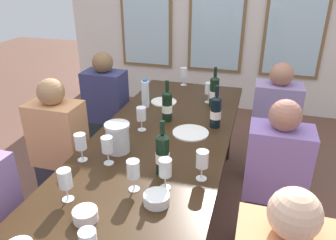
{
  "coord_description": "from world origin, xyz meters",
  "views": [
    {
      "loc": [
        0.59,
        -1.83,
        1.8
      ],
      "look_at": [
        0.0,
        0.23,
        0.79
      ],
      "focal_mm": 34.99,
      "sensor_mm": 36.0,
      "label": 1
    }
  ],
  "objects": [
    {
      "name": "wine_bottle_1",
      "position": [
        0.26,
        0.7,
        0.87
      ],
      "size": [
        0.08,
        0.08,
        0.33
      ],
      "color": "black",
      "rests_on": "dining_table"
    },
    {
      "name": "wine_bottle_3",
      "position": [
        -0.04,
        0.33,
        0.86
      ],
      "size": [
        0.08,
        0.08,
        0.31
      ],
      "color": "black",
      "rests_on": "dining_table"
    },
    {
      "name": "seated_person_5",
      "position": [
        0.77,
        0.01,
        0.53
      ],
      "size": [
        0.38,
        0.24,
        1.11
      ],
      "color": "#2F243E",
      "rests_on": "ground"
    },
    {
      "name": "seated_person_4",
      "position": [
        -0.77,
        -0.02,
        0.53
      ],
      "size": [
        0.38,
        0.24,
        1.11
      ],
      "color": "#2F2C38",
      "rests_on": "ground"
    },
    {
      "name": "ground_plane",
      "position": [
        0.0,
        0.0,
        0.0
      ],
      "size": [
        12.0,
        12.0,
        0.0
      ],
      "primitive_type": "plane",
      "color": "brown"
    },
    {
      "name": "water_bottle",
      "position": [
        -0.28,
        0.53,
        0.85
      ],
      "size": [
        0.06,
        0.06,
        0.24
      ],
      "color": "white",
      "rests_on": "dining_table"
    },
    {
      "name": "wine_glass_8",
      "position": [
        -0.16,
        0.12,
        0.86
      ],
      "size": [
        0.07,
        0.07,
        0.17
      ],
      "color": "white",
      "rests_on": "dining_table"
    },
    {
      "name": "tasting_bowl_1",
      "position": [
        -0.09,
        -0.82,
        0.77
      ],
      "size": [
        0.12,
        0.12,
        0.05
      ],
      "primitive_type": "cylinder",
      "color": "white",
      "rests_on": "dining_table"
    },
    {
      "name": "wine_glass_4",
      "position": [
        0.2,
        0.77,
        0.86
      ],
      "size": [
        0.07,
        0.07,
        0.17
      ],
      "color": "white",
      "rests_on": "dining_table"
    },
    {
      "name": "wine_glass_1",
      "position": [
        0.04,
        -0.54,
        0.86
      ],
      "size": [
        0.07,
        0.07,
        0.17
      ],
      "color": "white",
      "rests_on": "dining_table"
    },
    {
      "name": "wine_bottle_0",
      "position": [
        0.14,
        -0.36,
        0.87
      ],
      "size": [
        0.08,
        0.08,
        0.33
      ],
      "color": "black",
      "rests_on": "dining_table"
    },
    {
      "name": "wine_glass_7",
      "position": [
        -0.25,
        -0.71,
        0.86
      ],
      "size": [
        0.07,
        0.07,
        0.17
      ],
      "color": "white",
      "rests_on": "dining_table"
    },
    {
      "name": "dining_table",
      "position": [
        0.0,
        0.0,
        0.67
      ],
      "size": [
        0.91,
        2.44,
        0.74
      ],
      "color": "#332111",
      "rests_on": "ground"
    },
    {
      "name": "metal_pitcher",
      "position": [
        -0.2,
        -0.2,
        0.84
      ],
      "size": [
        0.16,
        0.16,
        0.19
      ],
      "color": "silver",
      "rests_on": "dining_table"
    },
    {
      "name": "wine_glass_3",
      "position": [
        -0.37,
        -0.36,
        0.86
      ],
      "size": [
        0.07,
        0.07,
        0.17
      ],
      "color": "white",
      "rests_on": "dining_table"
    },
    {
      "name": "seated_person_2",
      "position": [
        -0.77,
        0.77,
        0.53
      ],
      "size": [
        0.38,
        0.24,
        1.11
      ],
      "color": "#222C2F",
      "rests_on": "ground"
    },
    {
      "name": "wine_glass_10",
      "position": [
        -0.2,
        -0.35,
        0.86
      ],
      "size": [
        0.07,
        0.07,
        0.17
      ],
      "color": "white",
      "rests_on": "dining_table"
    },
    {
      "name": "white_plate_1",
      "position": [
        -0.16,
        0.66,
        0.74
      ],
      "size": [
        0.22,
        0.22,
        0.01
      ],
      "primitive_type": "cylinder",
      "color": "white",
      "rests_on": "dining_table"
    },
    {
      "name": "tasting_bowl_2",
      "position": [
        0.18,
        -0.61,
        0.77
      ],
      "size": [
        0.13,
        0.13,
        0.05
      ],
      "primitive_type": "cylinder",
      "color": "white",
      "rests_on": "dining_table"
    },
    {
      "name": "wine_glass_9",
      "position": [
        0.36,
        -0.35,
        0.86
      ],
      "size": [
        0.07,
        0.07,
        0.17
      ],
      "color": "white",
      "rests_on": "dining_table"
    },
    {
      "name": "wine_glass_0",
      "position": [
        0.19,
        -0.48,
        0.86
      ],
      "size": [
        0.07,
        0.07,
        0.17
      ],
      "color": "white",
      "rests_on": "dining_table"
    },
    {
      "name": "white_plate_0",
      "position": [
        0.18,
        0.16,
        0.74
      ],
      "size": [
        0.25,
        0.25,
        0.01
      ],
      "primitive_type": "cylinder",
      "color": "white",
      "rests_on": "dining_table"
    },
    {
      "name": "wine_glass_6",
      "position": [
        -0.11,
        1.16,
        0.86
      ],
      "size": [
        0.07,
        0.07,
        0.17
      ],
      "color": "white",
      "rests_on": "dining_table"
    },
    {
      "name": "wine_bottle_2",
      "position": [
        0.33,
        0.32,
        0.86
      ],
      "size": [
        0.08,
        0.08,
        0.31
      ],
      "color": "black",
      "rests_on": "dining_table"
    },
    {
      "name": "seated_person_3",
      "position": [
        0.77,
        0.84,
        0.53
      ],
      "size": [
        0.38,
        0.24,
        1.11
      ],
      "color": "#223637",
      "rests_on": "ground"
    }
  ]
}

